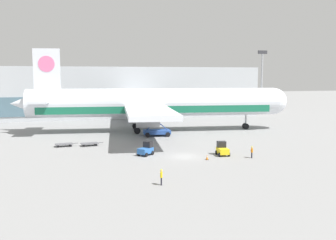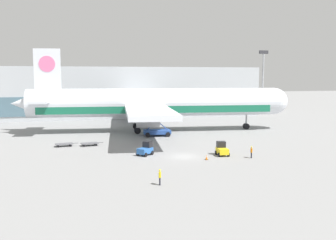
# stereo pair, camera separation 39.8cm
# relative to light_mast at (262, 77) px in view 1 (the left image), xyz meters

# --- Properties ---
(ground_plane) EXTENTS (400.00, 400.00, 0.00)m
(ground_plane) POSITION_rel_light_mast_xyz_m (-39.31, -51.50, -11.28)
(ground_plane) COLOR gray
(terminal_building) EXTENTS (90.00, 18.20, 14.00)m
(terminal_building) POSITION_rel_light_mast_xyz_m (-47.86, 5.94, -4.30)
(terminal_building) COLOR #B2B7BC
(terminal_building) RESTS_ON ground_plane
(light_mast) EXTENTS (2.80, 0.50, 19.06)m
(light_mast) POSITION_rel_light_mast_xyz_m (0.00, 0.00, 0.00)
(light_mast) COLOR #9EA0A5
(light_mast) RESTS_ON ground_plane
(airplane_main) EXTENTS (58.03, 48.56, 17.00)m
(airplane_main) POSITION_rel_light_mast_xyz_m (-38.87, -25.83, -5.44)
(airplane_main) COLOR silver
(airplane_main) RESTS_ON ground_plane
(scissor_lift_loader) EXTENTS (5.48, 3.83, 5.26)m
(scissor_lift_loader) POSITION_rel_light_mast_xyz_m (-39.24, -32.19, -9.27)
(scissor_lift_loader) COLOR #284C99
(scissor_lift_loader) RESTS_ON ground_plane
(baggage_tug_foreground) EXTENTS (1.82, 2.56, 2.00)m
(baggage_tug_foreground) POSITION_rel_light_mast_xyz_m (-33.68, -51.92, -10.41)
(baggage_tug_foreground) COLOR yellow
(baggage_tug_foreground) RESTS_ON ground_plane
(baggage_tug_mid) EXTENTS (2.75, 2.72, 2.00)m
(baggage_tug_mid) POSITION_rel_light_mast_xyz_m (-44.54, -49.13, -10.41)
(baggage_tug_mid) COLOR #2D66B7
(baggage_tug_mid) RESTS_ON ground_plane
(baggage_dolly_lead) EXTENTS (3.77, 1.86, 0.48)m
(baggage_dolly_lead) POSITION_rel_light_mast_xyz_m (-56.47, -39.22, -10.89)
(baggage_dolly_lead) COLOR #56565B
(baggage_dolly_lead) RESTS_ON ground_plane
(baggage_dolly_second) EXTENTS (3.77, 1.86, 0.48)m
(baggage_dolly_second) POSITION_rel_light_mast_xyz_m (-52.33, -39.64, -10.89)
(baggage_dolly_second) COLOR #56565B
(baggage_dolly_second) RESTS_ON ground_plane
(ground_crew_near) EXTENTS (0.32, 0.55, 1.74)m
(ground_crew_near) POSITION_rel_light_mast_xyz_m (-45.79, -64.49, -10.26)
(ground_crew_near) COLOR black
(ground_crew_near) RESTS_ON ground_plane
(ground_crew_far) EXTENTS (0.31, 0.55, 1.69)m
(ground_crew_far) POSITION_rel_light_mast_xyz_m (-30.31, -54.67, -10.29)
(ground_crew_far) COLOR black
(ground_crew_far) RESTS_ON ground_plane
(traffic_cone_near) EXTENTS (0.40, 0.40, 0.75)m
(traffic_cone_near) POSITION_rel_light_mast_xyz_m (-36.87, -54.24, -10.92)
(traffic_cone_near) COLOR black
(traffic_cone_near) RESTS_ON ground_plane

